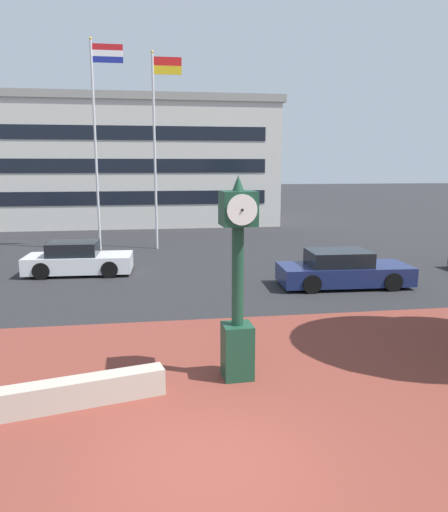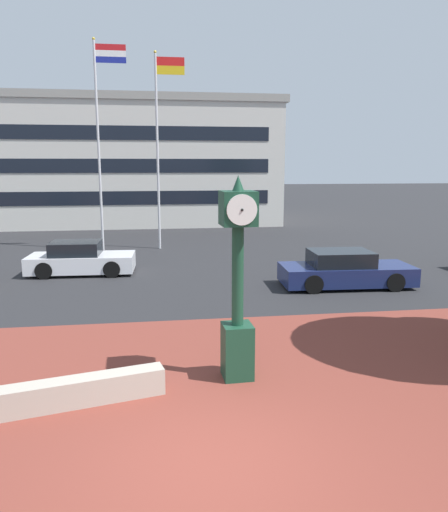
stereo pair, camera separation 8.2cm
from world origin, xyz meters
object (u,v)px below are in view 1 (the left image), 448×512
at_px(flagpole_primary, 97,132).
at_px(flagpole_secondary, 157,139).
at_px(civic_building, 114,162).
at_px(car_street_mid, 78,260).
at_px(street_clock, 238,286).
at_px(car_street_near, 343,270).

xyz_separation_m(flagpole_primary, flagpole_secondary, (2.83, 0.00, -0.31)).
xyz_separation_m(flagpole_secondary, civic_building, (-3.05, 13.44, -1.05)).
bearing_deg(car_street_mid, street_clock, 25.97).
relative_size(car_street_mid, flagpole_secondary, 0.43).
distance_m(street_clock, civic_building, 29.62).
bearing_deg(car_street_mid, flagpole_secondary, 151.45).
relative_size(street_clock, car_street_near, 0.87).
height_order(car_street_mid, civic_building, civic_building).
bearing_deg(car_street_mid, car_street_near, 72.47).
relative_size(car_street_mid, flagpole_primary, 0.41).
distance_m(car_street_mid, flagpole_primary, 7.59).
height_order(street_clock, flagpole_primary, flagpole_primary).
xyz_separation_m(flagpole_primary, civic_building, (-0.21, 13.44, -1.37)).
bearing_deg(civic_building, street_clock, -81.65).
height_order(car_street_near, civic_building, civic_building).
distance_m(street_clock, car_street_mid, 11.29).
distance_m(flagpole_primary, civic_building, 13.51).
relative_size(street_clock, car_street_mid, 0.98).
height_order(street_clock, flagpole_secondary, flagpole_secondary).
distance_m(car_street_near, car_street_mid, 10.10).
bearing_deg(car_street_near, flagpole_secondary, -142.52).
distance_m(street_clock, flagpole_secondary, 16.21).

